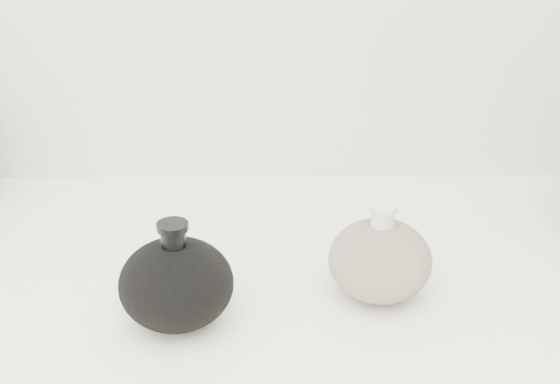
{
  "coord_description": "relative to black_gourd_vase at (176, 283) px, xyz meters",
  "views": [
    {
      "loc": [
        -0.0,
        0.13,
        1.38
      ],
      "look_at": [
        0.01,
        0.92,
        1.01
      ],
      "focal_mm": 50.0,
      "sensor_mm": 36.0,
      "label": 1
    }
  ],
  "objects": [
    {
      "name": "room",
      "position": [
        0.1,
        -0.55,
        0.35
      ],
      "size": [
        3.04,
        2.42,
        2.64
      ],
      "color": "slate",
      "rests_on": "ground"
    },
    {
      "name": "black_gourd_vase",
      "position": [
        0.0,
        0.0,
        0.0
      ],
      "size": [
        0.13,
        0.13,
        0.12
      ],
      "color": "black",
      "rests_on": "display_counter"
    },
    {
      "name": "cream_gourd_vase",
      "position": [
        0.22,
        0.05,
        -0.0
      ],
      "size": [
        0.15,
        0.15,
        0.11
      ],
      "color": "beige",
      "rests_on": "display_counter"
    }
  ]
}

